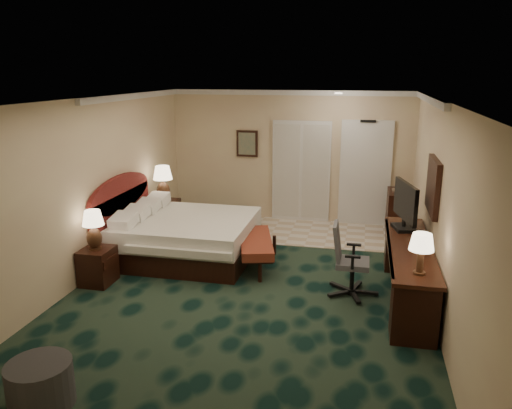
% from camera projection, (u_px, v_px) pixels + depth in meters
% --- Properties ---
extents(floor, '(5.00, 7.50, 0.00)m').
position_uv_depth(floor, '(249.00, 292.00, 7.17)').
color(floor, black).
rests_on(floor, ground).
extents(ceiling, '(5.00, 7.50, 0.00)m').
position_uv_depth(ceiling, '(248.00, 101.00, 6.47)').
color(ceiling, white).
rests_on(ceiling, wall_back).
extents(wall_back, '(5.00, 0.00, 2.70)m').
position_uv_depth(wall_back, '(290.00, 157.00, 10.35)').
color(wall_back, '#CBAA8D').
rests_on(wall_back, ground).
extents(wall_front, '(5.00, 0.00, 2.70)m').
position_uv_depth(wall_front, '(118.00, 342.00, 3.28)').
color(wall_front, '#CBAA8D').
rests_on(wall_front, ground).
extents(wall_left, '(0.00, 7.50, 2.70)m').
position_uv_depth(wall_left, '(83.00, 192.00, 7.34)').
color(wall_left, '#CBAA8D').
rests_on(wall_left, ground).
extents(wall_right, '(0.00, 7.50, 2.70)m').
position_uv_depth(wall_right, '(441.00, 212.00, 6.30)').
color(wall_right, '#CBAA8D').
rests_on(wall_right, ground).
extents(crown_molding, '(5.00, 7.50, 0.10)m').
position_uv_depth(crown_molding, '(248.00, 105.00, 6.48)').
color(crown_molding, silver).
rests_on(crown_molding, wall_back).
extents(tile_patch, '(3.20, 1.70, 0.01)m').
position_uv_depth(tile_patch, '(328.00, 234.00, 9.71)').
color(tile_patch, beige).
rests_on(tile_patch, ground).
extents(headboard, '(0.12, 2.00, 1.40)m').
position_uv_depth(headboard, '(122.00, 216.00, 8.43)').
color(headboard, '#511410').
rests_on(headboard, ground).
extents(entry_door, '(1.02, 0.06, 2.18)m').
position_uv_depth(entry_door, '(365.00, 174.00, 10.08)').
color(entry_door, silver).
rests_on(entry_door, ground).
extents(closet_doors, '(1.20, 0.06, 2.10)m').
position_uv_depth(closet_doors, '(301.00, 172.00, 10.34)').
color(closet_doors, '#B7AF9C').
rests_on(closet_doors, ground).
extents(wall_art, '(0.45, 0.06, 0.55)m').
position_uv_depth(wall_art, '(247.00, 144.00, 10.44)').
color(wall_art, '#536A5F').
rests_on(wall_art, wall_back).
extents(wall_mirror, '(0.05, 0.95, 0.75)m').
position_uv_depth(wall_mirror, '(433.00, 186.00, 6.82)').
color(wall_mirror, white).
rests_on(wall_mirror, wall_right).
extents(bed, '(2.14, 1.98, 0.68)m').
position_uv_depth(bed, '(188.00, 237.00, 8.46)').
color(bed, white).
rests_on(bed, ground).
extents(nightstand_near, '(0.43, 0.50, 0.54)m').
position_uv_depth(nightstand_near, '(98.00, 266.00, 7.40)').
color(nightstand_near, black).
rests_on(nightstand_near, ground).
extents(nightstand_far, '(0.53, 0.61, 0.67)m').
position_uv_depth(nightstand_far, '(163.00, 218.00, 9.61)').
color(nightstand_far, black).
rests_on(nightstand_far, ground).
extents(lamp_near, '(0.37, 0.37, 0.59)m').
position_uv_depth(lamp_near, '(94.00, 230.00, 7.25)').
color(lamp_near, '#311E15').
rests_on(lamp_near, nightstand_near).
extents(lamp_far, '(0.39, 0.39, 0.68)m').
position_uv_depth(lamp_far, '(163.00, 184.00, 9.43)').
color(lamp_far, '#311E15').
rests_on(lamp_far, nightstand_far).
extents(bed_bench, '(0.83, 1.48, 0.47)m').
position_uv_depth(bed_bench, '(256.00, 252.00, 8.06)').
color(bed_bench, brown).
rests_on(bed_bench, ground).
extents(ottoman, '(0.62, 0.62, 0.44)m').
position_uv_depth(ottoman, '(40.00, 384.00, 4.70)').
color(ottoman, '#2E2F33').
rests_on(ottoman, ground).
extents(desk, '(0.58, 2.71, 0.78)m').
position_uv_depth(desk, '(408.00, 272.00, 6.87)').
color(desk, black).
rests_on(desk, ground).
extents(tv, '(0.30, 0.91, 0.71)m').
position_uv_depth(tv, '(405.00, 206.00, 7.36)').
color(tv, black).
rests_on(tv, desk).
extents(desk_lamp, '(0.29, 0.29, 0.50)m').
position_uv_depth(desk_lamp, '(421.00, 254.00, 5.75)').
color(desk_lamp, '#311E15').
rests_on(desk_lamp, desk).
extents(desk_chair, '(0.61, 0.57, 1.04)m').
position_uv_depth(desk_chair, '(353.00, 260.00, 6.96)').
color(desk_chair, '#525159').
rests_on(desk_chair, ground).
extents(minibar, '(0.45, 0.81, 0.85)m').
position_uv_depth(minibar, '(399.00, 213.00, 9.61)').
color(minibar, black).
rests_on(minibar, ground).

